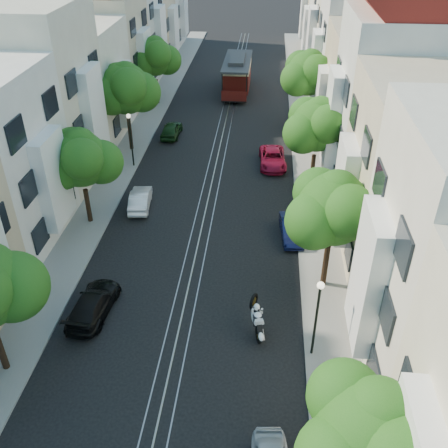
% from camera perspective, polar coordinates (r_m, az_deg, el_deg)
% --- Properties ---
extents(ground, '(200.00, 200.00, 0.00)m').
position_cam_1_polar(ground, '(43.89, -0.26, 9.76)').
color(ground, black).
rests_on(ground, ground).
extents(sidewalk_east, '(2.50, 80.00, 0.12)m').
position_cam_1_polar(sidewalk_east, '(43.85, 9.34, 9.38)').
color(sidewalk_east, gray).
rests_on(sidewalk_east, ground).
extents(sidewalk_west, '(2.50, 80.00, 0.12)m').
position_cam_1_polar(sidewalk_west, '(45.06, -9.63, 10.02)').
color(sidewalk_west, gray).
rests_on(sidewalk_west, ground).
extents(rail_left, '(0.06, 80.00, 0.02)m').
position_cam_1_polar(rail_left, '(43.93, -0.99, 9.80)').
color(rail_left, gray).
rests_on(rail_left, ground).
extents(rail_slot, '(0.06, 80.00, 0.02)m').
position_cam_1_polar(rail_slot, '(43.88, -0.26, 9.78)').
color(rail_slot, gray).
rests_on(rail_slot, ground).
extents(rail_right, '(0.06, 80.00, 0.02)m').
position_cam_1_polar(rail_right, '(43.84, 0.46, 9.75)').
color(rail_right, gray).
rests_on(rail_right, ground).
extents(lane_line, '(0.08, 80.00, 0.01)m').
position_cam_1_polar(lane_line, '(43.89, -0.26, 9.77)').
color(lane_line, tan).
rests_on(lane_line, ground).
extents(townhouses_east, '(7.75, 72.00, 12.00)m').
position_cam_1_polar(townhouses_east, '(42.64, 16.40, 15.18)').
color(townhouses_east, beige).
rests_on(townhouses_east, ground).
extents(townhouses_west, '(7.75, 72.00, 11.76)m').
position_cam_1_polar(townhouses_west, '(44.67, -16.26, 15.86)').
color(townhouses_west, silver).
rests_on(townhouses_west, ground).
extents(tree_e_a, '(4.72, 3.87, 6.27)m').
position_cam_1_polar(tree_e_a, '(16.33, 16.69, -22.27)').
color(tree_e_a, black).
rests_on(tree_e_a, ground).
extents(tree_e_b, '(4.93, 4.08, 6.68)m').
position_cam_1_polar(tree_e_b, '(24.88, 12.50, 1.51)').
color(tree_e_b, black).
rests_on(tree_e_b, ground).
extents(tree_e_c, '(4.84, 3.99, 6.52)m').
position_cam_1_polar(tree_e_c, '(34.74, 10.71, 10.88)').
color(tree_e_c, black).
rests_on(tree_e_c, ground).
extents(tree_e_d, '(5.01, 4.16, 6.85)m').
position_cam_1_polar(tree_e_d, '(45.01, 9.73, 16.51)').
color(tree_e_d, black).
rests_on(tree_e_d, ground).
extents(tree_w_b, '(4.72, 3.87, 6.27)m').
position_cam_1_polar(tree_w_b, '(31.11, -16.03, 7.00)').
color(tree_w_b, black).
rests_on(tree_w_b, ground).
extents(tree_w_c, '(5.13, 4.28, 7.09)m').
position_cam_1_polar(tree_w_c, '(40.56, -11.14, 14.81)').
color(tree_w_c, black).
rests_on(tree_w_c, ground).
extents(tree_w_d, '(4.84, 3.99, 6.52)m').
position_cam_1_polar(tree_w_d, '(50.92, -7.87, 18.30)').
color(tree_w_d, black).
rests_on(tree_w_d, ground).
extents(lamp_east, '(0.32, 0.32, 4.16)m').
position_cam_1_polar(lamp_east, '(21.91, 10.65, -9.45)').
color(lamp_east, black).
rests_on(lamp_east, ground).
extents(lamp_west, '(0.32, 0.32, 4.16)m').
position_cam_1_polar(lamp_west, '(38.42, -10.66, 10.26)').
color(lamp_west, black).
rests_on(lamp_west, ground).
extents(sportbike_rider, '(0.77, 2.20, 1.77)m').
position_cam_1_polar(sportbike_rider, '(23.90, 3.77, -10.63)').
color(sportbike_rider, black).
rests_on(sportbike_rider, ground).
extents(cable_car, '(2.80, 8.79, 3.37)m').
position_cam_1_polar(cable_car, '(54.95, 1.51, 16.87)').
color(cable_car, black).
rests_on(cable_car, ground).
extents(parked_car_e_mid, '(1.52, 3.55, 1.14)m').
position_cam_1_polar(parked_car_e_mid, '(30.67, 7.71, -0.59)').
color(parked_car_e_mid, '#0B1138').
rests_on(parked_car_e_mid, ground).
extents(parked_car_e_far, '(2.24, 4.39, 1.19)m').
position_cam_1_polar(parked_car_e_far, '(39.10, 5.57, 7.48)').
color(parked_car_e_far, maroon).
rests_on(parked_car_e_far, ground).
extents(parked_car_w_near, '(2.05, 4.32, 1.22)m').
position_cam_1_polar(parked_car_w_near, '(25.91, -14.73, -8.81)').
color(parked_car_w_near, black).
rests_on(parked_car_w_near, ground).
extents(parked_car_w_mid, '(1.63, 3.70, 1.18)m').
position_cam_1_polar(parked_car_w_mid, '(33.88, -9.55, 2.81)').
color(parked_car_w_mid, white).
rests_on(parked_car_w_mid, ground).
extents(parked_car_w_far, '(1.57, 3.71, 1.25)m').
position_cam_1_polar(parked_car_w_far, '(44.33, -6.03, 10.71)').
color(parked_car_w_far, '#153314').
rests_on(parked_car_w_far, ground).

